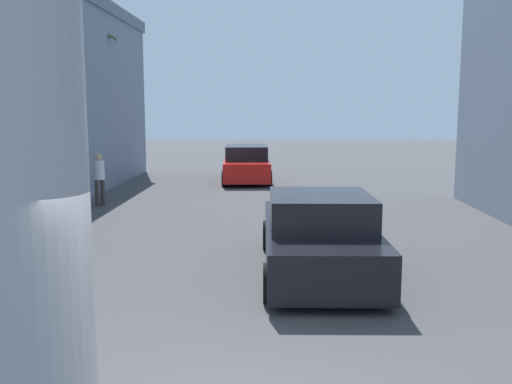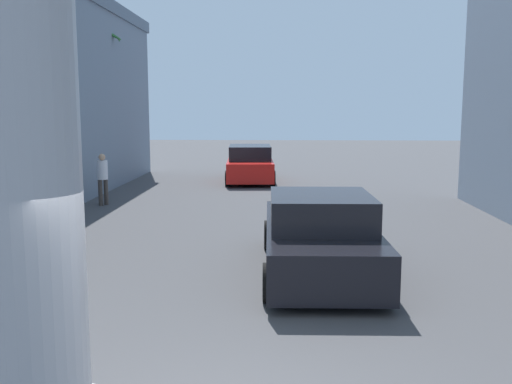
{
  "view_description": "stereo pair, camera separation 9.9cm",
  "coord_description": "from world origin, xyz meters",
  "views": [
    {
      "loc": [
        0.32,
        -4.76,
        3.1
      ],
      "look_at": [
        0.0,
        4.79,
        1.71
      ],
      "focal_mm": 40.0,
      "sensor_mm": 36.0,
      "label": 1
    },
    {
      "loc": [
        0.42,
        -4.75,
        3.1
      ],
      "look_at": [
        0.0,
        4.79,
        1.71
      ],
      "focal_mm": 40.0,
      "sensor_mm": 36.0,
      "label": 2
    }
  ],
  "objects": [
    {
      "name": "car_lead",
      "position": [
        1.15,
        5.91,
        0.7
      ],
      "size": [
        2.21,
        5.13,
        1.56
      ],
      "color": "black",
      "rests_on": "ground"
    },
    {
      "name": "ground_plane",
      "position": [
        0.0,
        10.0,
        0.0
      ],
      "size": [
        87.71,
        87.71,
        0.0
      ],
      "primitive_type": "plane",
      "color": "#424244"
    },
    {
      "name": "pedestrian_far_left",
      "position": [
        -5.38,
        13.42,
        0.98
      ],
      "size": [
        0.48,
        0.48,
        1.69
      ],
      "color": "#3F3833",
      "rests_on": "ground"
    },
    {
      "name": "car_far",
      "position": [
        -0.93,
        19.95,
        0.74
      ],
      "size": [
        2.28,
        4.86,
        1.56
      ],
      "color": "black",
      "rests_on": "ground"
    },
    {
      "name": "palm_tree_far_left",
      "position": [
        -6.93,
        17.9,
        4.07
      ],
      "size": [
        2.36,
        2.38,
        6.43
      ],
      "color": "brown",
      "rests_on": "ground"
    }
  ]
}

